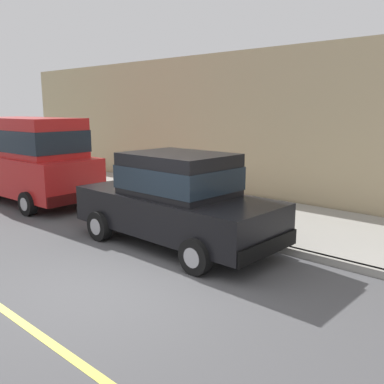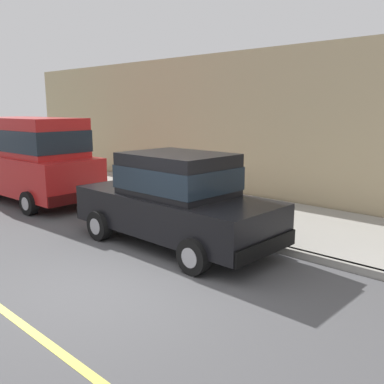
{
  "view_description": "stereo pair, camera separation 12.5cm",
  "coord_description": "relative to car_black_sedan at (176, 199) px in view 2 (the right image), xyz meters",
  "views": [
    {
      "loc": [
        -3.9,
        -5.15,
        2.81
      ],
      "look_at": [
        3.35,
        1.45,
        0.85
      ],
      "focal_mm": 39.58,
      "sensor_mm": 36.0,
      "label": 1
    },
    {
      "loc": [
        -3.82,
        -5.24,
        2.81
      ],
      "look_at": [
        3.35,
        1.45,
        0.85
      ],
      "focal_mm": 39.58,
      "sensor_mm": 36.0,
      "label": 2
    }
  ],
  "objects": [
    {
      "name": "ground_plane",
      "position": [
        -2.12,
        -0.76,
        -0.98
      ],
      "size": [
        80.0,
        80.0,
        0.0
      ],
      "primitive_type": "plane",
      "color": "#4C4C4F"
    },
    {
      "name": "curb",
      "position": [
        1.08,
        -0.76,
        -0.91
      ],
      "size": [
        0.16,
        64.0,
        0.14
      ],
      "primitive_type": "cube",
      "color": "gray",
      "rests_on": "ground"
    },
    {
      "name": "sidewalk",
      "position": [
        2.88,
        -0.76,
        -0.91
      ],
      "size": [
        3.6,
        64.0,
        0.14
      ],
      "primitive_type": "cube",
      "color": "#99968E",
      "rests_on": "ground"
    },
    {
      "name": "lane_centre_line",
      "position": [
        -3.72,
        -0.76,
        -0.98
      ],
      "size": [
        0.12,
        57.6,
        0.01
      ],
      "primitive_type": "cube",
      "color": "#E0D64C",
      "rests_on": "ground"
    },
    {
      "name": "car_black_sedan",
      "position": [
        0.0,
        0.0,
        0.0
      ],
      "size": [
        2.07,
        4.62,
        1.92
      ],
      "color": "black",
      "rests_on": "ground"
    },
    {
      "name": "car_red_van",
      "position": [
        0.0,
        6.15,
        0.41
      ],
      "size": [
        2.26,
        4.97,
        2.52
      ],
      "color": "red",
      "rests_on": "ground"
    },
    {
      "name": "dog_white",
      "position": [
        3.08,
        1.59,
        -0.55
      ],
      "size": [
        0.3,
        0.75,
        0.49
      ],
      "color": "white",
      "rests_on": "sidewalk"
    },
    {
      "name": "building_facade",
      "position": [
        4.98,
        3.79,
        1.27
      ],
      "size": [
        0.5,
        20.0,
        4.5
      ],
      "primitive_type": "cube",
      "color": "tan",
      "rests_on": "ground"
    }
  ]
}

